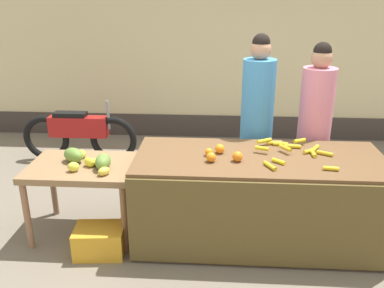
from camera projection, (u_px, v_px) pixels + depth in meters
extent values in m
plane|color=#756B5B|center=(218.00, 235.00, 4.02)|extent=(24.00, 24.00, 0.00)
cube|color=beige|center=(221.00, 46.00, 6.32)|extent=(8.97, 0.20, 2.91)
cube|color=#3F3833|center=(219.00, 126.00, 6.67)|extent=(8.97, 0.04, 0.36)
cube|color=brown|center=(257.00, 198.00, 3.84)|extent=(2.26, 0.92, 0.85)
cube|color=brown|center=(262.00, 225.00, 3.40)|extent=(2.26, 0.03, 0.79)
cube|color=olive|center=(82.00, 167.00, 3.85)|extent=(1.00, 0.71, 0.06)
cylinder|color=#93694D|center=(27.00, 216.00, 3.72)|extent=(0.06, 0.06, 0.66)
cylinder|color=olive|center=(124.00, 219.00, 3.67)|extent=(0.06, 0.06, 0.66)
cylinder|color=#86674E|center=(53.00, 186.00, 4.29)|extent=(0.06, 0.06, 0.66)
cylinder|color=#95644B|center=(138.00, 188.00, 4.24)|extent=(0.06, 0.06, 0.66)
cylinder|color=gold|center=(325.00, 153.00, 3.72)|extent=(0.15, 0.10, 0.04)
cylinder|color=gold|center=(293.00, 146.00, 3.89)|extent=(0.16, 0.05, 0.04)
cylinder|color=gold|center=(274.00, 143.00, 3.98)|extent=(0.15, 0.06, 0.04)
cylinder|color=gold|center=(313.00, 153.00, 3.72)|extent=(0.04, 0.15, 0.04)
cylinder|color=gold|center=(270.00, 166.00, 3.46)|extent=(0.10, 0.16, 0.04)
cylinder|color=yellow|center=(331.00, 168.00, 3.41)|extent=(0.13, 0.05, 0.04)
cylinder|color=gold|center=(315.00, 148.00, 3.84)|extent=(0.11, 0.14, 0.04)
cylinder|color=gold|center=(309.00, 151.00, 3.77)|extent=(0.12, 0.09, 0.04)
cylinder|color=gold|center=(280.00, 144.00, 3.95)|extent=(0.14, 0.04, 0.04)
cylinder|color=yellow|center=(279.00, 161.00, 3.55)|extent=(0.12, 0.11, 0.04)
cylinder|color=gold|center=(264.00, 141.00, 3.95)|extent=(0.15, 0.11, 0.04)
cylinder|color=gold|center=(285.00, 148.00, 3.76)|extent=(0.11, 0.13, 0.04)
cylinder|color=gold|center=(262.00, 148.00, 3.75)|extent=(0.13, 0.08, 0.04)
cylinder|color=gold|center=(300.00, 141.00, 3.95)|extent=(0.12, 0.09, 0.04)
sphere|color=orange|center=(211.00, 157.00, 3.57)|extent=(0.09, 0.09, 0.09)
sphere|color=orange|center=(238.00, 157.00, 3.58)|extent=(0.09, 0.09, 0.09)
sphere|color=orange|center=(209.00, 152.00, 3.70)|extent=(0.07, 0.07, 0.07)
sphere|color=orange|center=(220.00, 149.00, 3.76)|extent=(0.09, 0.09, 0.09)
ellipsoid|color=yellow|center=(104.00, 171.00, 3.60)|extent=(0.13, 0.14, 0.08)
ellipsoid|color=gold|center=(102.00, 160.00, 3.85)|extent=(0.08, 0.11, 0.08)
ellipsoid|color=yellow|center=(96.00, 162.00, 3.80)|extent=(0.11, 0.10, 0.07)
ellipsoid|color=yellow|center=(82.00, 154.00, 3.99)|extent=(0.11, 0.13, 0.08)
ellipsoid|color=yellow|center=(90.00, 162.00, 3.78)|extent=(0.14, 0.12, 0.09)
ellipsoid|color=yellow|center=(73.00, 167.00, 3.68)|extent=(0.12, 0.11, 0.09)
ellipsoid|color=olive|center=(73.00, 155.00, 3.87)|extent=(0.26, 0.24, 0.14)
ellipsoid|color=olive|center=(103.00, 162.00, 3.72)|extent=(0.17, 0.24, 0.14)
cylinder|color=#33333D|center=(254.00, 173.00, 4.53)|extent=(0.29, 0.29, 0.72)
cylinder|color=#3F8CCC|center=(258.00, 102.00, 4.24)|extent=(0.34, 0.34, 0.89)
sphere|color=tan|center=(261.00, 50.00, 4.06)|extent=(0.21, 0.21, 0.21)
sphere|color=black|center=(261.00, 42.00, 4.03)|extent=(0.18, 0.18, 0.18)
cylinder|color=#33333D|center=(309.00, 177.00, 4.47)|extent=(0.29, 0.29, 0.69)
cylinder|color=pink|center=(316.00, 109.00, 4.20)|extent=(0.34, 0.34, 0.84)
sphere|color=tan|center=(322.00, 58.00, 4.02)|extent=(0.21, 0.21, 0.21)
sphere|color=black|center=(323.00, 51.00, 4.00)|extent=(0.18, 0.18, 0.18)
torus|color=black|center=(113.00, 140.00, 5.65)|extent=(0.65, 0.09, 0.65)
torus|color=black|center=(46.00, 138.00, 5.71)|extent=(0.65, 0.09, 0.65)
cube|color=#A51919|center=(78.00, 126.00, 5.62)|extent=(0.80, 0.18, 0.28)
cube|color=black|center=(70.00, 115.00, 5.57)|extent=(0.44, 0.16, 0.08)
cylinder|color=gray|center=(108.00, 115.00, 5.53)|extent=(0.04, 0.04, 0.40)
cube|color=gold|center=(100.00, 241.00, 3.71)|extent=(0.47, 0.36, 0.26)
ellipsoid|color=tan|center=(172.00, 175.00, 4.77)|extent=(0.43, 0.46, 0.48)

